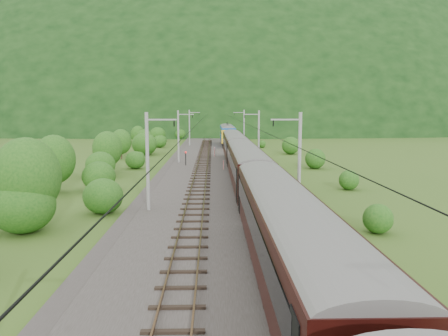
{
  "coord_description": "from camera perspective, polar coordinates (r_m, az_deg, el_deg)",
  "views": [
    {
      "loc": [
        -0.88,
        -35.27,
        8.58
      ],
      "look_at": [
        0.23,
        8.53,
        2.6
      ],
      "focal_mm": 35.0,
      "sensor_mm": 36.0,
      "label": 1
    }
  ],
  "objects": [
    {
      "name": "hazard_post_far",
      "position": [
        59.61,
        -0.05,
        0.41
      ],
      "size": [
        0.14,
        0.14,
        1.29
      ],
      "primitive_type": "cylinder",
      "color": "red",
      "rests_on": "railbed"
    },
    {
      "name": "track_left",
      "position": [
        46.03,
        -3.33,
        -2.51
      ],
      "size": [
        2.4,
        220.0,
        0.27
      ],
      "color": "brown",
      "rests_on": "railbed"
    },
    {
      "name": "track_right",
      "position": [
        46.13,
        2.65,
        -2.49
      ],
      "size": [
        2.4,
        220.0,
        0.27
      ],
      "color": "brown",
      "rests_on": "railbed"
    },
    {
      "name": "catenary_right",
      "position": [
        67.76,
        4.49,
        4.3
      ],
      "size": [
        2.54,
        192.28,
        8.0
      ],
      "color": "gray",
      "rests_on": "railbed"
    },
    {
      "name": "ground",
      "position": [
        36.31,
        -0.02,
        -5.9
      ],
      "size": [
        600.0,
        600.0,
        0.0
      ],
      "primitive_type": "plane",
      "color": "#37581B",
      "rests_on": "ground"
    },
    {
      "name": "vegetation_right",
      "position": [
        49.71,
        15.21,
        -0.9
      ],
      "size": [
        6.87,
        101.46,
        3.0
      ],
      "color": "#1A4C14",
      "rests_on": "ground"
    },
    {
      "name": "signal",
      "position": [
        64.28,
        -5.03,
        1.42
      ],
      "size": [
        0.23,
        0.23,
        2.04
      ],
      "color": "black",
      "rests_on": "railbed"
    },
    {
      "name": "hazard_post_near",
      "position": [
        76.13,
        -1.24,
        2.14
      ],
      "size": [
        0.17,
        0.17,
        1.62
      ],
      "primitive_type": "cylinder",
      "color": "red",
      "rests_on": "railbed"
    },
    {
      "name": "catenary_left",
      "position": [
        67.6,
        -5.92,
        4.27
      ],
      "size": [
        2.54,
        192.28,
        8.0
      ],
      "color": "gray",
      "rests_on": "railbed"
    },
    {
      "name": "mountain_main",
      "position": [
        295.4,
        -1.29,
        6.11
      ],
      "size": [
        504.0,
        360.0,
        244.0
      ],
      "primitive_type": "ellipsoid",
      "color": "black",
      "rests_on": "ground"
    },
    {
      "name": "train",
      "position": [
        43.14,
        2.92,
        1.15
      ],
      "size": [
        3.06,
        123.85,
        5.33
      ],
      "color": "black",
      "rests_on": "ground"
    },
    {
      "name": "overhead_wires",
      "position": [
        45.3,
        -0.34,
        5.9
      ],
      "size": [
        4.83,
        198.0,
        0.03
      ],
      "color": "black",
      "rests_on": "ground"
    },
    {
      "name": "vegetation_left",
      "position": [
        47.84,
        -17.75,
        0.03
      ],
      "size": [
        11.46,
        148.98,
        6.63
      ],
      "color": "#1A4C14",
      "rests_on": "ground"
    },
    {
      "name": "railbed",
      "position": [
        46.06,
        -0.33,
        -2.77
      ],
      "size": [
        14.0,
        220.0,
        0.3
      ],
      "primitive_type": "cube",
      "color": "#38332D",
      "rests_on": "ground"
    },
    {
      "name": "mountain_ridge",
      "position": [
        355.91,
        -21.13,
        5.88
      ],
      "size": [
        336.0,
        280.0,
        132.0
      ],
      "primitive_type": "ellipsoid",
      "color": "black",
      "rests_on": "ground"
    }
  ]
}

